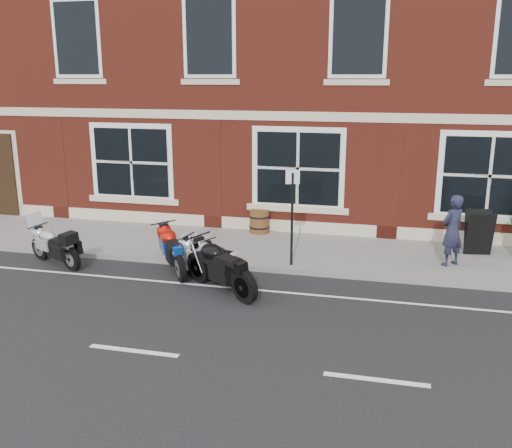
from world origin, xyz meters
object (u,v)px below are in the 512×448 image
object	(u,v)px
moto_sport_red	(174,248)
pedestrian_left	(452,230)
moto_sport_silver	(209,258)
barrel_planter	(259,221)
moto_touring_silver	(54,244)
moto_sport_black	(224,263)
moto_naked_black	(220,264)
a_board_sign	(479,233)
parking_sign	(292,211)

from	to	relation	value
moto_sport_red	pedestrian_left	distance (m)	6.54
moto_sport_silver	barrel_planter	world-z (taller)	moto_sport_silver
moto_touring_silver	moto_sport_silver	xyz separation A→B (m)	(4.00, -0.14, 0.01)
moto_sport_silver	pedestrian_left	xyz separation A→B (m)	(5.33, 1.94, 0.46)
moto_touring_silver	pedestrian_left	distance (m)	9.52
moto_sport_black	barrel_planter	world-z (taller)	moto_sport_black
moto_naked_black	pedestrian_left	bearing A→B (deg)	-26.18
moto_touring_silver	a_board_sign	distance (m)	10.49
moto_sport_black	pedestrian_left	size ratio (longest dim) A/B	0.93
a_board_sign	moto_naked_black	bearing A→B (deg)	-155.15
a_board_sign	barrel_planter	world-z (taller)	a_board_sign
pedestrian_left	a_board_sign	world-z (taller)	pedestrian_left
moto_touring_silver	a_board_sign	size ratio (longest dim) A/B	1.60
moto_touring_silver	a_board_sign	xyz separation A→B (m)	(10.08, 2.90, 0.17)
parking_sign	pedestrian_left	bearing A→B (deg)	-3.05
moto_sport_red	moto_sport_silver	size ratio (longest dim) A/B	0.97
moto_touring_silver	moto_sport_red	distance (m)	3.02
moto_naked_black	pedestrian_left	world-z (taller)	pedestrian_left
moto_sport_silver	barrel_planter	bearing A→B (deg)	13.70
moto_sport_red	moto_sport_black	size ratio (longest dim) A/B	1.18
moto_touring_silver	moto_sport_red	bearing A→B (deg)	-61.10
moto_sport_silver	pedestrian_left	world-z (taller)	pedestrian_left
moto_naked_black	pedestrian_left	size ratio (longest dim) A/B	1.14
moto_touring_silver	barrel_planter	size ratio (longest dim) A/B	2.73
moto_sport_silver	moto_naked_black	distance (m)	0.77
moto_sport_silver	parking_sign	size ratio (longest dim) A/B	0.84
pedestrian_left	barrel_planter	xyz separation A→B (m)	(-5.05, 1.75, -0.53)
moto_sport_black	barrel_planter	distance (m)	3.86
moto_sport_silver	a_board_sign	world-z (taller)	a_board_sign
moto_touring_silver	moto_sport_silver	size ratio (longest dim) A/B	0.92
moto_sport_silver	a_board_sign	bearing A→B (deg)	-45.36
parking_sign	moto_sport_silver	bearing A→B (deg)	-163.66
moto_sport_black	moto_sport_silver	world-z (taller)	moto_sport_silver
moto_sport_red	barrel_planter	bearing A→B (deg)	35.05
moto_sport_black	pedestrian_left	bearing A→B (deg)	-31.15
moto_sport_silver	a_board_sign	size ratio (longest dim) A/B	1.74
pedestrian_left	a_board_sign	bearing A→B (deg)	-166.62
a_board_sign	moto_sport_silver	bearing A→B (deg)	-161.65
pedestrian_left	moto_naked_black	bearing A→B (deg)	-14.35
moto_sport_silver	pedestrian_left	bearing A→B (deg)	-51.85
moto_sport_black	parking_sign	world-z (taller)	parking_sign
moto_touring_silver	parking_sign	world-z (taller)	parking_sign
moto_sport_black	parking_sign	bearing A→B (deg)	-10.08
pedestrian_left	moto_touring_silver	bearing A→B (deg)	-31.15
pedestrian_left	a_board_sign	distance (m)	1.36
moto_sport_black	moto_naked_black	world-z (taller)	moto_naked_black
moto_sport_silver	barrel_planter	size ratio (longest dim) A/B	2.97
moto_sport_silver	moto_sport_black	bearing A→B (deg)	-94.43
parking_sign	moto_sport_red	bearing A→B (deg)	178.80
moto_sport_silver	parking_sign	bearing A→B (deg)	-39.16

